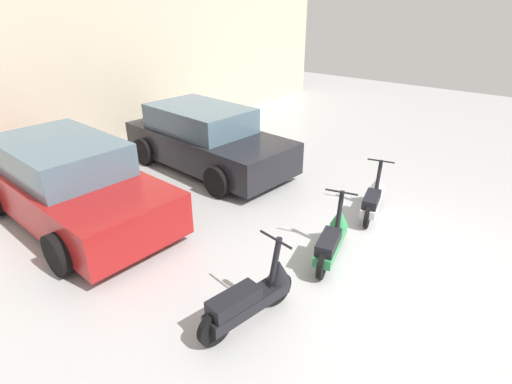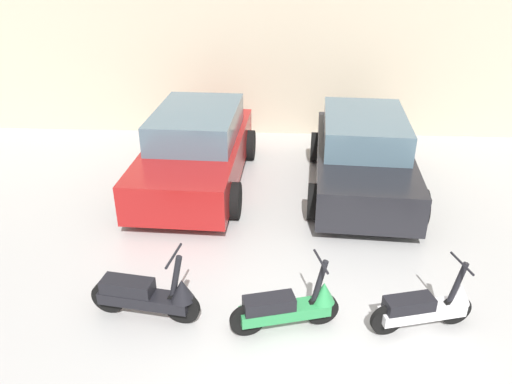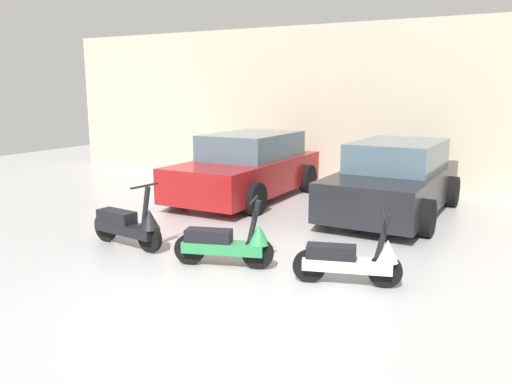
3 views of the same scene
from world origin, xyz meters
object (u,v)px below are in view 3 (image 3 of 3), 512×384
scooter_front_right (227,243)px  scooter_front_center (352,259)px  car_rear_left (248,167)px  scooter_front_left (129,224)px  car_rear_center (394,180)px

scooter_front_right → scooter_front_center: 1.71m
scooter_front_right → car_rear_left: bearing=98.2°
car_rear_left → scooter_front_center: bearing=42.9°
scooter_front_left → scooter_front_center: bearing=8.6°
scooter_front_center → scooter_front_right: bearing=168.6°
car_rear_left → car_rear_center: car_rear_left is taller
scooter_front_right → car_rear_left: (-1.83, 4.21, 0.35)m
scooter_front_center → car_rear_left: car_rear_left is taller
scooter_front_right → car_rear_center: 4.38m
car_rear_left → scooter_front_left: bearing=2.7°
car_rear_center → scooter_front_right: bearing=-15.3°
car_rear_left → scooter_front_right: bearing=25.7°
scooter_front_left → scooter_front_right: (1.79, -0.10, -0.02)m
scooter_front_right → scooter_front_center: bearing=-12.0°
car_rear_center → scooter_front_left: bearing=-34.9°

